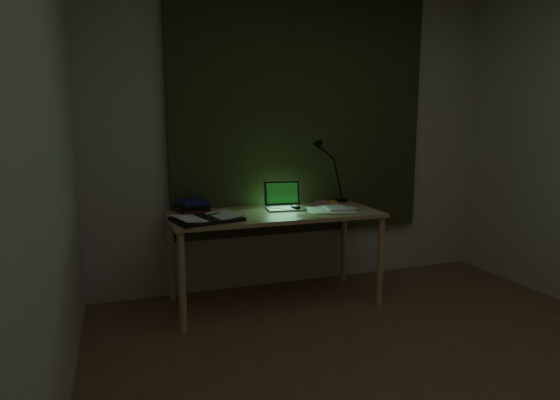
# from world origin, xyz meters

# --- Properties ---
(wall_back) EXTENTS (3.50, 0.00, 2.50)m
(wall_back) POSITION_xyz_m (0.00, 2.00, 1.25)
(wall_back) COLOR beige
(wall_back) RESTS_ON ground
(wall_left) EXTENTS (0.00, 4.00, 2.50)m
(wall_left) POSITION_xyz_m (-1.75, 0.00, 1.25)
(wall_left) COLOR beige
(wall_left) RESTS_ON ground
(curtain) EXTENTS (2.20, 0.06, 2.00)m
(curtain) POSITION_xyz_m (0.00, 1.96, 1.45)
(curtain) COLOR #2A2E17
(curtain) RESTS_ON wall_back
(desk) EXTENTS (1.56, 0.68, 0.71)m
(desk) POSITION_xyz_m (-0.37, 1.58, 0.35)
(desk) COLOR tan
(desk) RESTS_ON floor
(laptop) EXTENTS (0.33, 0.36, 0.21)m
(laptop) POSITION_xyz_m (-0.26, 1.66, 0.81)
(laptop) COLOR silver
(laptop) RESTS_ON desk
(open_textbook) EXTENTS (0.50, 0.41, 0.04)m
(open_textbook) POSITION_xyz_m (-0.91, 1.43, 0.73)
(open_textbook) COLOR white
(open_textbook) RESTS_ON desk
(book_stack) EXTENTS (0.25, 0.29, 0.10)m
(book_stack) POSITION_xyz_m (-0.95, 1.77, 0.76)
(book_stack) COLOR white
(book_stack) RESTS_ON desk
(loose_papers) EXTENTS (0.33, 0.34, 0.02)m
(loose_papers) POSITION_xyz_m (0.05, 1.54, 0.72)
(loose_papers) COLOR white
(loose_papers) RESTS_ON desk
(mouse) EXTENTS (0.09, 0.11, 0.04)m
(mouse) POSITION_xyz_m (-0.19, 1.62, 0.73)
(mouse) COLOR black
(mouse) RESTS_ON desk
(sticky_yellow) EXTENTS (0.09, 0.09, 0.02)m
(sticky_yellow) POSITION_xyz_m (0.21, 1.82, 0.72)
(sticky_yellow) COLOR yellow
(sticky_yellow) RESTS_ON desk
(sticky_pink) EXTENTS (0.10, 0.10, 0.02)m
(sticky_pink) POSITION_xyz_m (0.13, 1.82, 0.72)
(sticky_pink) COLOR #FF63B9
(sticky_pink) RESTS_ON desk
(desk_lamp) EXTENTS (0.35, 0.29, 0.50)m
(desk_lamp) POSITION_xyz_m (0.33, 1.85, 0.96)
(desk_lamp) COLOR black
(desk_lamp) RESTS_ON desk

